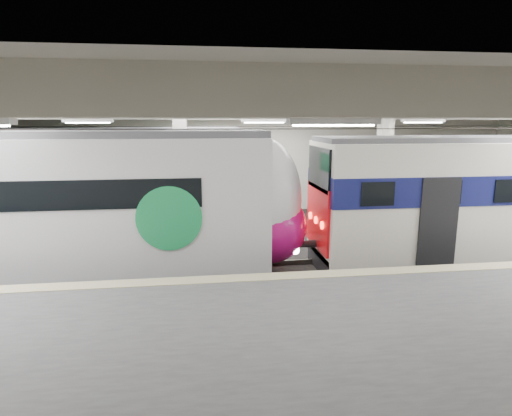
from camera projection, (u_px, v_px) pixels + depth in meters
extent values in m
cube|color=black|center=(272.00, 274.00, 14.22)|extent=(36.00, 24.00, 0.10)
cube|color=silver|center=(274.00, 101.00, 13.09)|extent=(36.00, 24.00, 0.20)
cube|color=beige|center=(242.00, 161.00, 23.36)|extent=(30.00, 0.10, 5.50)
cube|color=beige|center=(458.00, 366.00, 3.95)|extent=(30.00, 0.10, 5.50)
cube|color=#4E4E50|center=(333.00, 367.00, 7.79)|extent=(30.00, 7.00, 1.10)
cube|color=#C2B789|center=(295.00, 275.00, 10.83)|extent=(30.00, 0.50, 0.02)
cube|color=beige|center=(182.00, 180.00, 16.18)|extent=(0.50, 0.50, 5.50)
cube|color=beige|center=(383.00, 176.00, 17.21)|extent=(0.50, 0.50, 5.50)
cube|color=beige|center=(274.00, 111.00, 13.15)|extent=(30.00, 18.00, 0.50)
cube|color=#59544C|center=(273.00, 270.00, 14.19)|extent=(30.00, 1.52, 0.16)
cube|color=#59544C|center=(252.00, 229.00, 19.53)|extent=(30.00, 1.52, 0.16)
cylinder|color=black|center=(274.00, 129.00, 13.26)|extent=(30.00, 0.03, 0.03)
cylinder|color=black|center=(252.00, 126.00, 18.60)|extent=(30.00, 0.03, 0.03)
cube|color=white|center=(287.00, 122.00, 11.28)|extent=(26.00, 8.40, 0.12)
cube|color=silver|center=(47.00, 205.00, 12.82)|extent=(13.23, 2.95, 3.97)
ellipsoid|color=silver|center=(264.00, 199.00, 13.67)|extent=(2.34, 2.89, 3.89)
ellipsoid|color=#AA0E63|center=(268.00, 226.00, 13.86)|extent=(2.48, 2.95, 2.38)
cylinder|color=#1C9A53|center=(169.00, 219.00, 11.88)|extent=(1.83, 0.06, 1.83)
cube|color=#4C4C51|center=(40.00, 134.00, 12.40)|extent=(13.23, 2.42, 0.20)
cube|color=black|center=(54.00, 272.00, 13.25)|extent=(13.23, 2.07, 0.70)
cube|color=white|center=(506.00, 196.00, 14.78)|extent=(13.28, 2.91, 3.78)
cube|color=navy|center=(507.00, 183.00, 14.69)|extent=(13.32, 2.97, 0.92)
cube|color=red|center=(318.00, 217.00, 14.03)|extent=(0.08, 2.48, 2.08)
cube|color=black|center=(319.00, 168.00, 13.71)|extent=(0.08, 2.33, 1.36)
cube|color=black|center=(499.00, 253.00, 15.19)|extent=(13.28, 2.04, 0.70)
cube|color=silver|center=(64.00, 180.00, 18.02)|extent=(14.76, 3.41, 3.98)
cube|color=#1C9A53|center=(63.00, 168.00, 17.91)|extent=(14.80, 3.48, 0.84)
cube|color=#4C4C51|center=(59.00, 130.00, 17.59)|extent=(14.75, 2.89, 0.16)
cube|color=black|center=(69.00, 230.00, 18.46)|extent=(14.75, 3.10, 0.60)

